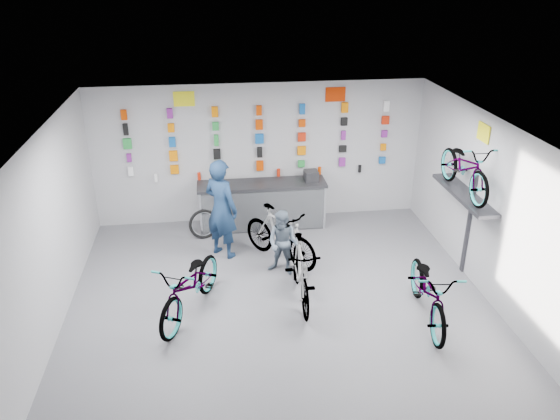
{
  "coord_description": "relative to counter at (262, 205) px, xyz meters",
  "views": [
    {
      "loc": [
        -1.0,
        -7.03,
        5.25
      ],
      "look_at": [
        0.1,
        1.4,
        1.35
      ],
      "focal_mm": 35.0,
      "sensor_mm": 36.0,
      "label": 1
    }
  ],
  "objects": [
    {
      "name": "bike_left",
      "position": [
        -1.45,
        -3.05,
        0.04
      ],
      "size": [
        1.48,
        2.12,
        1.06
      ],
      "primitive_type": "imported",
      "rotation": [
        0.0,
        0.0,
        -0.43
      ],
      "color": "gray",
      "rests_on": "floor"
    },
    {
      "name": "customer",
      "position": [
        0.18,
        -1.97,
        0.13
      ],
      "size": [
        0.75,
        0.7,
        1.23
      ],
      "primitive_type": "imported",
      "rotation": [
        0.0,
        0.0,
        -0.51
      ],
      "color": "slate",
      "rests_on": "floor"
    },
    {
      "name": "spare_wheel",
      "position": [
        -1.25,
        -0.37,
        -0.18
      ],
      "size": [
        0.64,
        0.32,
        0.62
      ],
      "rotation": [
        0.0,
        0.0,
        0.24
      ],
      "color": "black",
      "rests_on": "floor"
    },
    {
      "name": "bike_center",
      "position": [
        0.36,
        -2.88,
        0.05
      ],
      "size": [
        0.56,
        1.81,
        1.08
      ],
      "primitive_type": "imported",
      "rotation": [
        0.0,
        0.0,
        -0.03
      ],
      "color": "gray",
      "rests_on": "floor"
    },
    {
      "name": "register",
      "position": [
        1.05,
        0.01,
        0.62
      ],
      "size": [
        0.29,
        0.31,
        0.22
      ],
      "primitive_type": "cube",
      "rotation": [
        0.0,
        0.0,
        0.04
      ],
      "color": "black",
      "rests_on": "counter"
    },
    {
      "name": "floor",
      "position": [
        0.0,
        -3.54,
        -0.49
      ],
      "size": [
        8.0,
        8.0,
        0.0
      ],
      "primitive_type": "plane",
      "color": "#54545A",
      "rests_on": "ground"
    },
    {
      "name": "counter",
      "position": [
        0.0,
        0.0,
        0.0
      ],
      "size": [
        2.7,
        0.66,
        1.0
      ],
      "color": "black",
      "rests_on": "floor"
    },
    {
      "name": "ceiling",
      "position": [
        0.0,
        -3.54,
        2.51
      ],
      "size": [
        8.0,
        8.0,
        0.0
      ],
      "primitive_type": "plane",
      "rotation": [
        3.14,
        0.0,
        0.0
      ],
      "color": "white",
      "rests_on": "wall_back"
    },
    {
      "name": "wall_bracket",
      "position": [
        3.33,
        -2.34,
        0.98
      ],
      "size": [
        0.39,
        1.9,
        2.0
      ],
      "color": "#333338",
      "rests_on": "wall_right"
    },
    {
      "name": "wall_right",
      "position": [
        3.5,
        -3.54,
        1.01
      ],
      "size": [
        0.0,
        8.0,
        8.0
      ],
      "primitive_type": "plane",
      "rotation": [
        1.57,
        0.0,
        -1.57
      ],
      "color": "#B6B6B9",
      "rests_on": "floor"
    },
    {
      "name": "wall_back",
      "position": [
        0.0,
        0.46,
        1.01
      ],
      "size": [
        7.0,
        0.0,
        7.0
      ],
      "primitive_type": "plane",
      "rotation": [
        1.57,
        0.0,
        0.0
      ],
      "color": "#B6B6B9",
      "rests_on": "floor"
    },
    {
      "name": "sign_left",
      "position": [
        -1.5,
        0.44,
        2.23
      ],
      "size": [
        0.42,
        0.02,
        0.3
      ],
      "primitive_type": "cube",
      "color": "yellow",
      "rests_on": "wall_back"
    },
    {
      "name": "bike_right",
      "position": [
        2.27,
        -3.67,
        0.04
      ],
      "size": [
        0.94,
        2.07,
        1.05
      ],
      "primitive_type": "imported",
      "rotation": [
        0.0,
        0.0,
        -0.12
      ],
      "color": "gray",
      "rests_on": "floor"
    },
    {
      "name": "clerk",
      "position": [
        -0.88,
        -1.14,
        0.49
      ],
      "size": [
        0.85,
        0.82,
        1.96
      ],
      "primitive_type": "imported",
      "rotation": [
        0.0,
        0.0,
        2.43
      ],
      "color": "#152B49",
      "rests_on": "floor"
    },
    {
      "name": "bike_service",
      "position": [
        0.19,
        -1.52,
        0.06
      ],
      "size": [
        1.53,
        1.73,
        1.09
      ],
      "primitive_type": "imported",
      "rotation": [
        0.0,
        0.0,
        0.68
      ],
      "color": "gray",
      "rests_on": "floor"
    },
    {
      "name": "merch_wall",
      "position": [
        -0.08,
        0.39,
        1.3
      ],
      "size": [
        5.56,
        0.08,
        1.56
      ],
      "color": "white",
      "rests_on": "wall_back"
    },
    {
      "name": "sign_right",
      "position": [
        1.6,
        0.44,
        2.23
      ],
      "size": [
        0.42,
        0.02,
        0.3
      ],
      "primitive_type": "cube",
      "color": "#C32B03",
      "rests_on": "wall_back"
    },
    {
      "name": "bike_wall",
      "position": [
        3.25,
        -2.34,
        1.57
      ],
      "size": [
        0.63,
        1.8,
        0.95
      ],
      "primitive_type": "imported",
      "color": "gray",
      "rests_on": "wall_bracket"
    },
    {
      "name": "wall_left",
      "position": [
        -3.5,
        -3.54,
        1.01
      ],
      "size": [
        0.0,
        8.0,
        8.0
      ],
      "primitive_type": "plane",
      "rotation": [
        1.57,
        0.0,
        1.57
      ],
      "color": "#B6B6B9",
      "rests_on": "floor"
    },
    {
      "name": "sign_side",
      "position": [
        3.48,
        -2.34,
        2.16
      ],
      "size": [
        0.02,
        0.4,
        0.3
      ],
      "primitive_type": "cube",
      "color": "yellow",
      "rests_on": "wall_right"
    }
  ]
}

